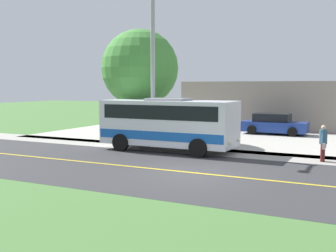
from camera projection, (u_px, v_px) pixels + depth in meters
name	position (u px, v px, depth m)	size (l,w,h in m)	color
ground_plane	(192.00, 173.00, 15.97)	(120.00, 120.00, 0.00)	#477238
road_surface	(192.00, 173.00, 15.97)	(8.00, 100.00, 0.01)	#333335
sidewalk	(233.00, 153.00, 20.61)	(2.40, 100.00, 0.01)	#9E9991
parking_lot_surface	(314.00, 140.00, 25.72)	(14.00, 36.00, 0.01)	#B2ADA3
road_centre_line	(192.00, 173.00, 15.97)	(0.16, 100.00, 0.00)	gold
shuttle_bus_front	(169.00, 122.00, 21.29)	(2.68, 7.06, 2.73)	white
pedestrian_with_bags	(323.00, 142.00, 18.31)	(0.72, 0.34, 1.63)	#4C1919
street_light_pole	(152.00, 63.00, 21.83)	(1.97, 0.24, 8.31)	#9E9EA3
parked_car_near	(274.00, 124.00, 28.69)	(2.07, 4.42, 1.45)	navy
tree_curbside	(140.00, 68.00, 25.06)	(4.69, 4.69, 6.78)	#4C3826
commercial_building	(298.00, 104.00, 34.63)	(10.00, 17.06, 3.70)	gray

